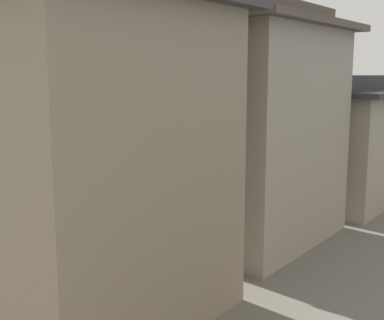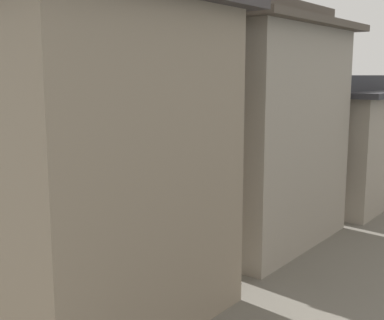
{
  "view_description": "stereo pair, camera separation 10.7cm",
  "coord_description": "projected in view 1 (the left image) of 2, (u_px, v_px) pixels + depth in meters",
  "views": [
    {
      "loc": [
        21.05,
        -3.53,
        6.97
      ],
      "look_at": [
        3.28,
        19.66,
        2.02
      ],
      "focal_mm": 47.23,
      "sensor_mm": 36.0,
      "label": 1
    },
    {
      "loc": [
        21.13,
        -3.46,
        6.97
      ],
      "look_at": [
        3.28,
        19.66,
        2.02
      ],
      "focal_mm": 47.23,
      "sensor_mm": 36.0,
      "label": 2
    }
  ],
  "objects": [
    {
      "name": "boat_moored_far",
      "position": [
        73.0,
        199.0,
        28.05
      ],
      "size": [
        4.14,
        4.36,
        0.43
      ],
      "color": "brown",
      "rests_on": "ground"
    },
    {
      "name": "boat_moored_nearest",
      "position": [
        232.0,
        145.0,
        49.86
      ],
      "size": [
        5.15,
        2.99,
        0.38
      ],
      "color": "brown",
      "rests_on": "ground"
    },
    {
      "name": "house_waterfront_second",
      "position": [
        252.0,
        126.0,
        18.74
      ],
      "size": [
        6.05,
        7.58,
        8.74
      ],
      "color": "gray",
      "rests_on": "riverbank_right"
    },
    {
      "name": "house_waterfront_tall",
      "position": [
        329.0,
        142.0,
        24.05
      ],
      "size": [
        6.57,
        5.99,
        6.14
      ],
      "color": "gray",
      "rests_on": "riverbank_right"
    },
    {
      "name": "boat_crossing_west",
      "position": [
        327.0,
        150.0,
        45.98
      ],
      "size": [
        3.07,
        5.16,
        0.68
      ],
      "color": "brown",
      "rests_on": "ground"
    },
    {
      "name": "mooring_post_dock_mid",
      "position": [
        237.0,
        194.0,
        24.64
      ],
      "size": [
        0.2,
        0.2,
        0.81
      ],
      "primitive_type": "cylinder",
      "color": "#473828",
      "rests_on": "riverbank_right"
    },
    {
      "name": "boat_midriver_drifting",
      "position": [
        338.0,
        160.0,
        40.77
      ],
      "size": [
        0.84,
        4.11,
        0.36
      ],
      "color": "#33281E",
      "rests_on": "ground"
    },
    {
      "name": "boat_midriver_upstream",
      "position": [
        179.0,
        211.0,
        25.09
      ],
      "size": [
        1.05,
        3.62,
        0.68
      ],
      "color": "#423328",
      "rests_on": "ground"
    },
    {
      "name": "boat_moored_second",
      "position": [
        247.0,
        192.0,
        29.79
      ],
      "size": [
        1.45,
        4.38,
        0.37
      ],
      "color": "#423328",
      "rests_on": "ground"
    },
    {
      "name": "house_waterfront_nearest",
      "position": [
        90.0,
        152.0,
        12.42
      ],
      "size": [
        6.31,
        7.07,
        8.74
      ],
      "color": "gray",
      "rests_on": "riverbank_right"
    },
    {
      "name": "mooring_post_dock_near",
      "position": [
        29.0,
        264.0,
        15.4
      ],
      "size": [
        0.2,
        0.2,
        0.94
      ],
      "primitive_type": "cylinder",
      "color": "#473828",
      "rests_on": "riverbank_right"
    }
  ]
}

